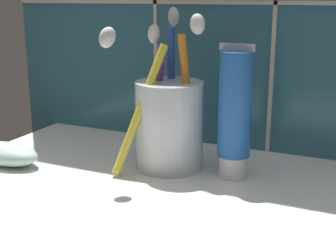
{
  "coord_description": "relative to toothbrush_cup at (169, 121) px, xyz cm",
  "views": [
    {
      "loc": [
        13.56,
        -39.13,
        21.49
      ],
      "look_at": [
        -5.66,
        3.27,
        9.07
      ],
      "focal_mm": 50.0,
      "sensor_mm": 36.0,
      "label": 1
    }
  ],
  "objects": [
    {
      "name": "sink_counter",
      "position": [
        7.8,
        -8.15,
        -6.55
      ],
      "size": [
        63.71,
        37.82,
        2.0
      ],
      "primitive_type": "cube",
      "color": "white",
      "rests_on": "ground"
    },
    {
      "name": "toothbrush_cup",
      "position": [
        0.0,
        0.0,
        0.0
      ],
      "size": [
        9.9,
        11.61,
        18.33
      ],
      "color": "silver",
      "rests_on": "sink_counter"
    },
    {
      "name": "toothpaste_tube",
      "position": [
        7.74,
        0.02,
        1.74
      ],
      "size": [
        3.74,
        3.56,
        14.7
      ],
      "color": "white",
      "rests_on": "sink_counter"
    },
    {
      "name": "soap_bar",
      "position": [
        -17.85,
        -7.38,
        -4.23
      ],
      "size": [
        8.85,
        4.27,
        2.65
      ],
      "primitive_type": "ellipsoid",
      "color": "silver",
      "rests_on": "sink_counter"
    }
  ]
}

